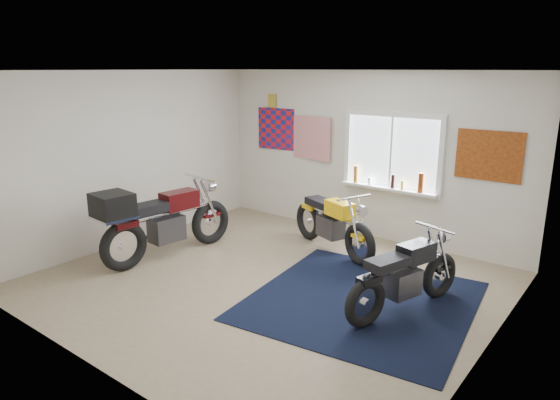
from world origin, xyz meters
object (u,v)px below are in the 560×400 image
Objects in this scene: navy_rug at (362,300)px; black_chrome_bike at (405,278)px; maroon_tourer at (159,220)px; yellow_triumph at (332,224)px.

navy_rug is 0.64m from black_chrome_bike.
black_chrome_bike is at bearing -73.57° from maroon_tourer.
yellow_triumph reaches higher than black_chrome_bike.
yellow_triumph is at bearing 72.12° from black_chrome_bike.
yellow_triumph is at bearing -38.93° from maroon_tourer.
navy_rug is at bearing -73.10° from maroon_tourer.
navy_rug is 1.16× the size of maroon_tourer.
maroon_tourer is at bearing -113.01° from yellow_triumph.
black_chrome_bike is (0.49, 0.07, 0.41)m from navy_rug.
black_chrome_bike is at bearing -12.85° from yellow_triumph.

